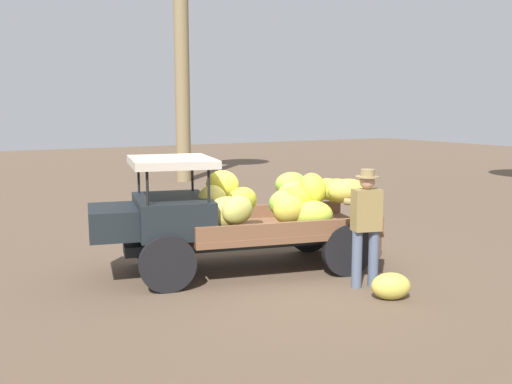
# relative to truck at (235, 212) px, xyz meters

# --- Properties ---
(ground_plane) EXTENTS (60.00, 60.00, 0.00)m
(ground_plane) POSITION_rel_truck_xyz_m (-0.54, 0.17, -0.96)
(ground_plane) COLOR brown
(truck) EXTENTS (4.65, 2.57, 1.85)m
(truck) POSITION_rel_truck_xyz_m (0.00, 0.00, 0.00)
(truck) COLOR black
(truck) RESTS_ON ground
(farmer) EXTENTS (0.54, 0.50, 1.74)m
(farmer) POSITION_rel_truck_xyz_m (-1.24, 1.69, 0.03)
(farmer) COLOR slate
(farmer) RESTS_ON ground
(wooden_crate) EXTENTS (0.64, 0.70, 0.46)m
(wooden_crate) POSITION_rel_truck_xyz_m (-2.32, 0.38, -0.73)
(wooden_crate) COLOR #8B604A
(wooden_crate) RESTS_ON ground
(loose_banana_bunch) EXTENTS (0.65, 0.56, 0.38)m
(loose_banana_bunch) POSITION_rel_truck_xyz_m (-1.18, 2.31, -0.77)
(loose_banana_bunch) COLOR gold
(loose_banana_bunch) RESTS_ON ground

